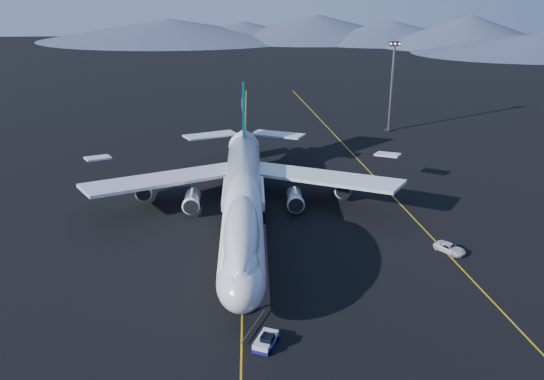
{
  "coord_description": "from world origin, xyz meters",
  "views": [
    {
      "loc": [
        1.54,
        -95.97,
        45.86
      ],
      "look_at": [
        5.1,
        3.09,
        6.0
      ],
      "focal_mm": 40.0,
      "sensor_mm": 36.0,
      "label": 1
    }
  ],
  "objects_px": {
    "service_van": "(450,248)",
    "floodlight_mast": "(392,87)",
    "boeing_747": "(243,198)",
    "pushback_tug": "(266,342)"
  },
  "relations": [
    {
      "from": "boeing_747",
      "to": "floodlight_mast",
      "type": "relative_size",
      "value": 3.08
    },
    {
      "from": "boeing_747",
      "to": "floodlight_mast",
      "type": "bearing_deg",
      "value": 57.2
    },
    {
      "from": "pushback_tug",
      "to": "service_van",
      "type": "distance_m",
      "value": 38.53
    },
    {
      "from": "boeing_747",
      "to": "service_van",
      "type": "xyz_separation_m",
      "value": [
        33.4,
        -10.01,
        -5.09
      ]
    },
    {
      "from": "pushback_tug",
      "to": "floodlight_mast",
      "type": "relative_size",
      "value": 0.2
    },
    {
      "from": "service_van",
      "to": "floodlight_mast",
      "type": "relative_size",
      "value": 0.22
    },
    {
      "from": "pushback_tug",
      "to": "service_van",
      "type": "xyz_separation_m",
      "value": [
        30.4,
        23.68,
        0.14
      ]
    },
    {
      "from": "boeing_747",
      "to": "floodlight_mast",
      "type": "xyz_separation_m",
      "value": [
        38.48,
        59.72,
        6.12
      ]
    },
    {
      "from": "boeing_747",
      "to": "pushback_tug",
      "type": "distance_m",
      "value": 34.22
    },
    {
      "from": "service_van",
      "to": "boeing_747",
      "type": "bearing_deg",
      "value": 123.8
    }
  ]
}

